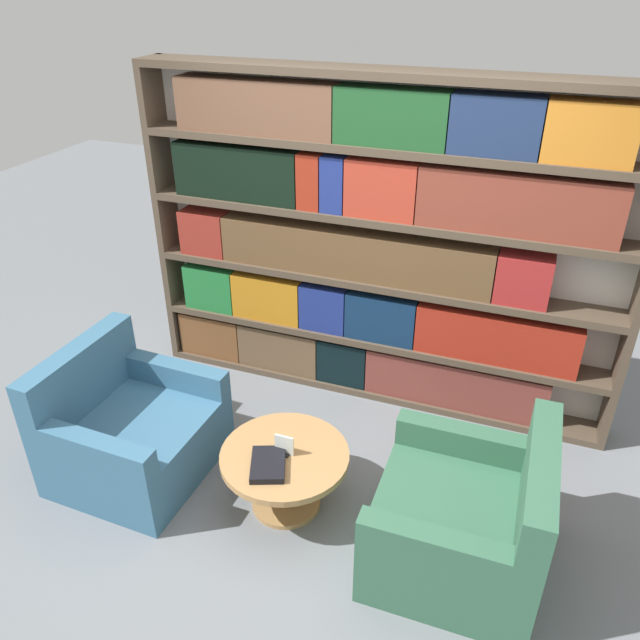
% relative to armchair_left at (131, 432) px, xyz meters
% --- Properties ---
extents(ground_plane, '(14.00, 14.00, 0.00)m').
position_rel_armchair_left_xyz_m(ground_plane, '(1.18, -0.06, -0.28)').
color(ground_plane, slate).
extents(bookshelf, '(3.31, 0.30, 2.29)m').
position_rel_armchair_left_xyz_m(bookshelf, '(1.14, 1.35, 0.85)').
color(bookshelf, silver).
rests_on(bookshelf, ground_plane).
extents(armchair_left, '(0.88, 0.94, 0.82)m').
position_rel_armchair_left_xyz_m(armchair_left, '(0.00, 0.00, 0.00)').
color(armchair_left, '#386684').
rests_on(armchair_left, ground_plane).
extents(armchair_right, '(0.86, 0.92, 0.82)m').
position_rel_armchair_left_xyz_m(armchair_right, '(2.08, -0.00, 0.00)').
color(armchair_right, '#336047').
rests_on(armchair_right, ground_plane).
extents(coffee_table, '(0.74, 0.74, 0.40)m').
position_rel_armchair_left_xyz_m(coffee_table, '(1.04, 0.03, 0.01)').
color(coffee_table, '#AD7F4C').
rests_on(coffee_table, ground_plane).
extents(table_sign, '(0.11, 0.06, 0.13)m').
position_rel_armchair_left_xyz_m(table_sign, '(1.04, 0.03, 0.17)').
color(table_sign, black).
rests_on(table_sign, coffee_table).
extents(stray_book, '(0.27, 0.32, 0.04)m').
position_rel_armchair_left_xyz_m(stray_book, '(1.00, -0.11, 0.14)').
color(stray_book, black).
rests_on(stray_book, coffee_table).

